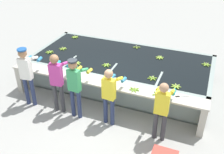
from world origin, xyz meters
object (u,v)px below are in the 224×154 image
worker_4 (162,107)px  banana_bunch_floating_5 (75,37)px  banana_bunch_floating_3 (176,86)px  banana_bunch_floating_0 (106,65)px  banana_bunch_ledge_0 (134,89)px  knife_0 (180,96)px  worker_3 (110,92)px  banana_bunch_floating_6 (137,47)px  banana_bunch_floating_8 (50,52)px  banana_bunch_floating_1 (206,64)px  banana_bunch_floating_2 (160,58)px  banana_bunch_floating_4 (152,78)px  worker_0 (27,71)px  worker_1 (57,78)px  worker_2 (75,83)px  knife_1 (74,77)px  banana_bunch_floating_7 (77,63)px  banana_bunch_ledge_1 (158,94)px  banana_bunch_floating_9 (63,49)px

worker_4 → banana_bunch_floating_5: worker_4 is taller
banana_bunch_floating_3 → banana_bunch_floating_0: bearing=169.3°
banana_bunch_ledge_0 → knife_0: (1.14, 0.15, -0.01)m
worker_3 → banana_bunch_floating_6: size_ratio=5.87×
banana_bunch_floating_6 → banana_bunch_floating_8: 2.90m
banana_bunch_floating_1 → banana_bunch_floating_8: size_ratio=1.01×
banana_bunch_floating_2 → banana_bunch_floating_8: 3.56m
banana_bunch_floating_2 → banana_bunch_floating_4: 1.32m
banana_bunch_ledge_0 → banana_bunch_floating_1: bearing=52.8°
banana_bunch_floating_2 → banana_bunch_floating_8: (-3.44, -0.94, 0.00)m
worker_4 → banana_bunch_ledge_0: worker_4 is taller
banana_bunch_floating_8 → worker_3: bearing=-29.1°
worker_0 → banana_bunch_floating_6: 3.73m
worker_1 → banana_bunch_ledge_0: size_ratio=6.17×
worker_2 → banana_bunch_floating_4: bearing=35.6°
worker_2 → knife_1: (-0.31, 0.47, -0.17)m
worker_3 → banana_bunch_floating_2: size_ratio=5.69×
knife_1 → worker_1: bearing=-120.6°
banana_bunch_floating_4 → knife_1: banana_bunch_floating_4 is taller
worker_3 → banana_bunch_floating_7: bearing=143.2°
banana_bunch_floating_7 → banana_bunch_ledge_1: bearing=-14.9°
worker_4 → worker_1: bearing=178.7°
banana_bunch_ledge_1 → knife_0: 0.55m
banana_bunch_ledge_1 → banana_bunch_floating_5: bearing=145.7°
worker_1 → banana_bunch_floating_4: 2.56m
worker_1 → banana_bunch_floating_4: bearing=27.4°
banana_bunch_floating_8 → worker_2: bearing=-41.2°
banana_bunch_floating_4 → banana_bunch_floating_6: same height
banana_bunch_floating_2 → banana_bunch_floating_6: same height
banana_bunch_floating_9 → banana_bunch_floating_8: bearing=-124.9°
worker_1 → banana_bunch_floating_7: (-0.07, 1.18, -0.16)m
worker_3 → banana_bunch_floating_6: 2.96m
banana_bunch_floating_6 → banana_bunch_floating_0: bearing=-106.2°
banana_bunch_floating_1 → banana_bunch_floating_3: (-0.63, -1.54, -0.00)m
worker_4 → knife_0: bearing=64.6°
banana_bunch_floating_4 → banana_bunch_floating_3: bearing=-14.4°
worker_1 → banana_bunch_ledge_0: (1.98, 0.45, -0.16)m
banana_bunch_floating_6 → worker_3: bearing=-85.9°
worker_4 → banana_bunch_floating_9: (-3.80, 2.00, -0.06)m
banana_bunch_floating_2 → banana_bunch_floating_7: same height
knife_0 → banana_bunch_floating_7: bearing=169.7°
banana_bunch_floating_3 → banana_bunch_floating_4: bearing=165.6°
worker_3 → banana_bunch_floating_5: 3.95m
banana_bunch_floating_7 → banana_bunch_floating_6: bearing=53.5°
worker_2 → banana_bunch_floating_2: size_ratio=6.09×
banana_bunch_floating_4 → knife_1: (-2.01, -0.75, -0.01)m
banana_bunch_floating_0 → banana_bunch_floating_8: same height
worker_3 → banana_bunch_floating_2: bearing=74.3°
banana_bunch_floating_8 → banana_bunch_floating_1: bearing=11.6°
banana_bunch_floating_4 → banana_bunch_floating_7: 2.33m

